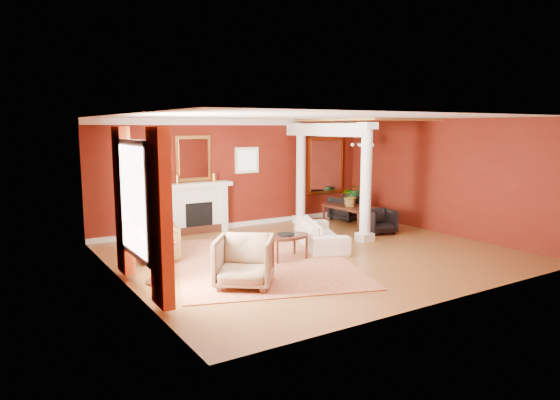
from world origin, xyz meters
TOP-DOWN VIEW (x-y plane):
  - ground at (0.00, 0.00)m, footprint 8.00×8.00m
  - room_shell at (0.00, 0.00)m, footprint 8.04×7.04m
  - fireplace at (-1.30, 3.32)m, footprint 1.85×0.42m
  - overmantel_mirror at (-1.30, 3.45)m, footprint 0.95×0.07m
  - flank_window_left at (-2.85, 3.46)m, footprint 0.70×0.07m
  - flank_window_right at (0.25, 3.46)m, footprint 0.70×0.07m
  - left_window at (-3.89, -0.60)m, footprint 0.21×2.55m
  - column_front at (1.70, 0.30)m, footprint 0.36×0.36m
  - column_back at (1.70, 3.00)m, footprint 0.36×0.36m
  - header_beam at (1.70, 1.90)m, footprint 0.30×3.20m
  - amber_ceiling at (2.85, 1.75)m, footprint 2.30×3.40m
  - dining_mirror at (2.90, 3.45)m, footprint 1.30×0.07m
  - chandelier at (2.90, 1.80)m, footprint 0.60×0.62m
  - crown_trim at (0.00, 3.46)m, footprint 8.00×0.08m
  - base_trim at (0.00, 3.46)m, footprint 8.00×0.08m
  - rug at (-1.26, 0.01)m, footprint 4.61×5.31m
  - sofa at (0.51, 0.45)m, footprint 1.37×2.15m
  - armchair_leopard at (-3.04, 1.19)m, footprint 0.86×0.90m
  - armchair_stripe at (-2.31, -1.19)m, footprint 1.27×1.26m
  - coffee_table at (-0.77, -0.09)m, footprint 1.00×1.00m
  - coffee_book at (-0.74, -0.11)m, footprint 0.18×0.06m
  - side_table at (-3.50, -0.24)m, footprint 0.61×0.61m
  - dining_table at (2.61, 1.87)m, footprint 0.60×1.60m
  - dining_chair_near at (2.63, 0.76)m, footprint 0.81×0.78m
  - dining_chair_far at (3.06, 2.68)m, footprint 0.93×0.89m
  - green_urn at (3.50, 2.82)m, footprint 0.35×0.35m
  - potted_plant at (2.55, 1.84)m, footprint 0.68×0.73m

SIDE VIEW (x-z plane):
  - ground at x=0.00m, z-range 0.00..0.00m
  - rug at x=-1.26m, z-range 0.00..0.02m
  - base_trim at x=0.00m, z-range 0.00..0.12m
  - green_urn at x=3.50m, z-range -0.09..0.74m
  - dining_chair_near at x=2.63m, z-range 0.00..0.69m
  - dining_chair_far at x=3.06m, z-range 0.00..0.78m
  - armchair_leopard at x=-3.04m, z-range 0.00..0.81m
  - sofa at x=0.51m, z-range 0.00..0.81m
  - dining_table at x=2.61m, z-range 0.00..0.89m
  - coffee_table at x=-0.77m, z-range 0.21..0.71m
  - armchair_stripe at x=-2.31m, z-range 0.00..0.96m
  - coffee_book at x=-0.74m, z-range 0.51..0.75m
  - fireplace at x=-1.30m, z-range 0.00..1.29m
  - side_table at x=-3.50m, z-range 0.27..1.80m
  - potted_plant at x=2.55m, z-range 0.89..1.35m
  - left_window at x=-3.89m, z-range 0.12..2.72m
  - column_front at x=1.70m, z-range 0.03..2.83m
  - column_back at x=1.70m, z-range 0.03..2.83m
  - dining_mirror at x=2.90m, z-range 0.70..2.40m
  - flank_window_left at x=-2.85m, z-range 1.45..2.15m
  - flank_window_right at x=0.25m, z-range 1.45..2.15m
  - overmantel_mirror at x=-1.30m, z-range 1.33..2.47m
  - room_shell at x=0.00m, z-range 0.56..3.48m
  - chandelier at x=2.90m, z-range 1.87..2.62m
  - header_beam at x=1.70m, z-range 2.46..2.78m
  - crown_trim at x=0.00m, z-range 2.74..2.90m
  - amber_ceiling at x=2.85m, z-range 2.85..2.89m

